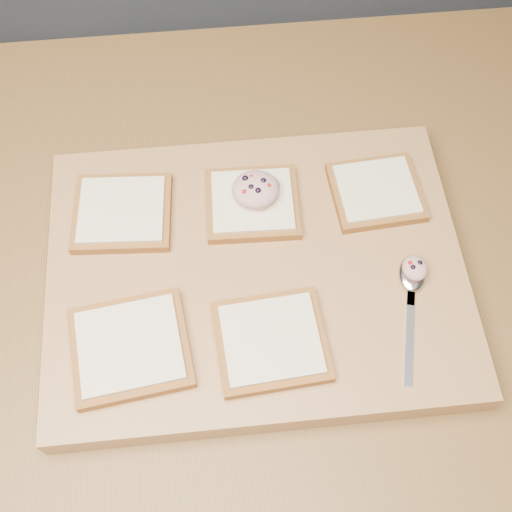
% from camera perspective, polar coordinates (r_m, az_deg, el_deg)
% --- Properties ---
extents(ground, '(4.00, 4.00, 0.00)m').
position_cam_1_polar(ground, '(1.67, 2.47, -14.29)').
color(ground, '#515459').
rests_on(ground, ground).
extents(island_counter, '(2.00, 0.80, 0.90)m').
position_cam_1_polar(island_counter, '(1.23, 3.29, -9.17)').
color(island_counter, slate).
rests_on(island_counter, ground).
extents(cutting_board, '(0.49, 0.38, 0.04)m').
position_cam_1_polar(cutting_board, '(0.78, 0.00, -1.53)').
color(cutting_board, '#B7814E').
rests_on(cutting_board, island_counter).
extents(bread_far_left, '(0.13, 0.12, 0.02)m').
position_cam_1_polar(bread_far_left, '(0.81, -11.80, 3.84)').
color(bread_far_left, brown).
rests_on(bread_far_left, cutting_board).
extents(bread_far_center, '(0.12, 0.11, 0.02)m').
position_cam_1_polar(bread_far_center, '(0.80, -0.32, 4.73)').
color(bread_far_center, brown).
rests_on(bread_far_center, cutting_board).
extents(bread_far_right, '(0.12, 0.11, 0.02)m').
position_cam_1_polar(bread_far_right, '(0.82, 10.63, 5.64)').
color(bread_far_right, brown).
rests_on(bread_far_right, cutting_board).
extents(bread_near_left, '(0.14, 0.13, 0.02)m').
position_cam_1_polar(bread_near_left, '(0.72, -11.12, -7.97)').
color(bread_near_left, brown).
rests_on(bread_near_left, cutting_board).
extents(bread_near_center, '(0.13, 0.12, 0.02)m').
position_cam_1_polar(bread_near_center, '(0.71, 1.35, -7.57)').
color(bread_near_center, brown).
rests_on(bread_near_center, cutting_board).
extents(tuna_salad_dollop, '(0.06, 0.05, 0.03)m').
position_cam_1_polar(tuna_salad_dollop, '(0.78, -0.04, 5.98)').
color(tuna_salad_dollop, tan).
rests_on(tuna_salad_dollop, bread_far_center).
extents(spoon, '(0.06, 0.16, 0.01)m').
position_cam_1_polar(spoon, '(0.77, 13.69, -2.31)').
color(spoon, silver).
rests_on(spoon, cutting_board).
extents(spoon_salad, '(0.03, 0.03, 0.02)m').
position_cam_1_polar(spoon_salad, '(0.76, 13.94, -1.04)').
color(spoon_salad, tan).
rests_on(spoon_salad, spoon).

